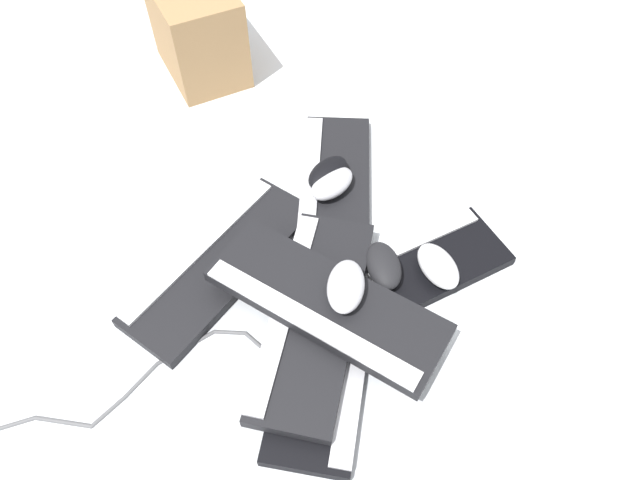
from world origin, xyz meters
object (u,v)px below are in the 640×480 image
object	(u,v)px
mouse_1	(332,183)
mouse_3	(383,265)
keyboard_2	(401,275)
mouse_4	(346,286)
mouse_2	(328,173)
mouse_0	(438,266)
keyboard_0	(220,263)
cardboard_box	(197,31)
keyboard_1	(328,348)
keyboard_5	(326,303)
keyboard_3	(334,188)
keyboard_4	(313,315)

from	to	relation	value
mouse_1	mouse_3	world-z (taller)	same
keyboard_2	mouse_4	distance (m)	0.17
mouse_2	mouse_3	xyz separation A→B (m)	(-0.13, 0.23, 0.00)
mouse_0	mouse_1	distance (m)	0.29
keyboard_0	cardboard_box	distance (m)	0.66
mouse_0	mouse_3	bearing A→B (deg)	65.39
keyboard_1	keyboard_5	world-z (taller)	keyboard_5
cardboard_box	mouse_1	bearing A→B (deg)	131.84
mouse_3	mouse_1	bearing A→B (deg)	-166.28
keyboard_3	keyboard_5	world-z (taller)	keyboard_5
keyboard_1	keyboard_4	xyz separation A→B (m)	(0.03, -0.05, 0.03)
mouse_4	keyboard_1	bearing A→B (deg)	164.61
keyboard_0	keyboard_3	world-z (taller)	same
keyboard_2	cardboard_box	world-z (taller)	cardboard_box
keyboard_4	keyboard_5	size ratio (longest dim) A/B	0.99
mouse_1	mouse_3	xyz separation A→B (m)	(-0.12, 0.20, 0.00)
keyboard_4	keyboard_0	bearing A→B (deg)	-30.39
keyboard_0	mouse_4	size ratio (longest dim) A/B	4.15
keyboard_0	keyboard_1	size ratio (longest dim) A/B	1.01
keyboard_1	mouse_4	xyz separation A→B (m)	(-0.02, -0.07, 0.10)
keyboard_0	mouse_2	size ratio (longest dim) A/B	4.15
keyboard_1	mouse_0	world-z (taller)	mouse_0
mouse_4	keyboard_2	bearing A→B (deg)	-45.27
keyboard_3	mouse_3	size ratio (longest dim) A/B	4.06
keyboard_1	keyboard_3	xyz separation A→B (m)	(0.02, -0.38, 0.00)
keyboard_2	mouse_1	distance (m)	0.25
keyboard_5	cardboard_box	xyz separation A→B (m)	(0.39, -0.73, 0.04)
keyboard_1	keyboard_3	size ratio (longest dim) A/B	1.01
keyboard_2	keyboard_5	bearing A→B (deg)	38.57
mouse_3	keyboard_0	bearing A→B (deg)	-106.22
keyboard_2	keyboard_4	world-z (taller)	keyboard_4
keyboard_0	mouse_0	size ratio (longest dim) A/B	4.15
keyboard_2	keyboard_1	bearing A→B (deg)	52.56
keyboard_3	mouse_1	xyz separation A→B (m)	(0.00, 0.02, 0.04)
mouse_2	mouse_4	distance (m)	0.33
keyboard_5	mouse_4	distance (m)	0.05
mouse_4	cardboard_box	size ratio (longest dim) A/B	0.42
cardboard_box	keyboard_5	bearing A→B (deg)	118.23
keyboard_4	mouse_1	world-z (taller)	mouse_1
keyboard_5	mouse_2	world-z (taller)	keyboard_5
keyboard_0	keyboard_1	xyz separation A→B (m)	(-0.23, 0.16, 0.00)
keyboard_2	keyboard_4	bearing A→B (deg)	36.98
keyboard_2	keyboard_5	distance (m)	0.19
mouse_1	mouse_2	xyz separation A→B (m)	(0.01, -0.03, 0.00)
keyboard_1	keyboard_3	distance (m)	0.39
keyboard_2	cardboard_box	distance (m)	0.82
mouse_3	mouse_2	bearing A→B (deg)	-167.38
keyboard_3	keyboard_0	bearing A→B (deg)	46.34
mouse_2	cardboard_box	size ratio (longest dim) A/B	0.42
keyboard_1	mouse_3	distance (m)	0.19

